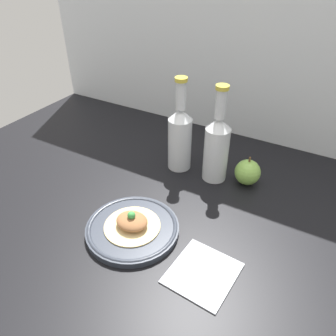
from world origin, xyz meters
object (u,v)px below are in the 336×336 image
at_px(cider_bottle_right, 217,146).
at_px(cider_bottle_left, 180,136).
at_px(plate, 133,228).
at_px(apple, 248,172).
at_px(plated_food, 132,222).

bearing_deg(cider_bottle_right, cider_bottle_left, 180.00).
height_order(plate, apple, apple).
distance_m(plate, apple, 0.41).
bearing_deg(cider_bottle_left, plate, -83.69).
xyz_separation_m(plate, apple, (0.20, 0.36, 0.03)).
bearing_deg(plated_food, cider_bottle_right, 74.63).
bearing_deg(plated_food, cider_bottle_left, 96.31).
bearing_deg(plated_food, apple, 61.53).
height_order(cider_bottle_left, apple, cider_bottle_left).
relative_size(plated_food, apple, 1.55).
xyz_separation_m(cider_bottle_left, cider_bottle_right, (0.13, 0.00, 0.00)).
bearing_deg(cider_bottle_left, cider_bottle_right, 0.00).
relative_size(plated_food, cider_bottle_left, 0.48).
height_order(plated_food, apple, apple).
bearing_deg(cider_bottle_left, apple, 5.77).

